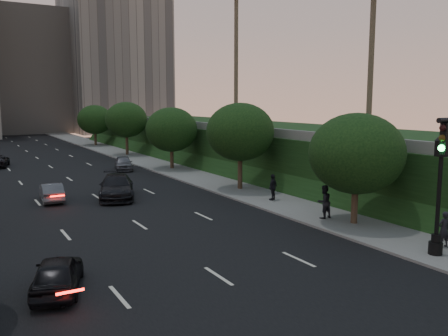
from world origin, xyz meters
TOP-DOWN VIEW (x-y plane):
  - ground at (0.00, 0.00)m, footprint 160.00×160.00m
  - road_surface at (0.00, 30.00)m, footprint 16.00×140.00m
  - sidewalk_right at (10.25, 30.00)m, footprint 4.50×140.00m
  - embankment at (22.00, 28.00)m, footprint 18.00×90.00m
  - parapet_wall at (13.50, 28.00)m, footprint 0.35×90.00m
  - office_block_mid at (6.00, 102.00)m, footprint 22.00×18.00m
  - office_block_right at (24.00, 96.00)m, footprint 20.00×22.00m
  - tree_right_a at (10.30, 8.00)m, footprint 5.20×5.20m
  - tree_right_b at (10.30, 20.00)m, footprint 5.20×5.20m
  - tree_right_c at (10.30, 33.00)m, footprint 5.20×5.20m
  - tree_right_d at (10.30, 47.00)m, footprint 5.20×5.20m
  - tree_right_e at (10.30, 62.00)m, footprint 5.20×5.20m
  - street_lamp at (9.44, 2.25)m, footprint 0.64×0.64m
  - sedan_near_left at (-5.76, 6.63)m, footprint 2.74×4.27m
  - sedan_mid_left at (-3.06, 23.04)m, footprint 1.64×3.99m
  - sedan_near_right at (1.15, 21.85)m, footprint 3.97×6.13m
  - sedan_far_right at (5.94, 35.08)m, footprint 2.66×4.42m
  - pedestrian_a at (10.67, 2.74)m, footprint 0.68×0.52m
  - pedestrian_b at (9.57, 9.67)m, footprint 0.96×0.77m
  - pedestrian_c at (9.98, 15.23)m, footprint 1.13×0.89m

SIDE VIEW (x-z plane):
  - ground at x=0.00m, z-range 0.00..0.00m
  - road_surface at x=0.00m, z-range 0.00..0.02m
  - sidewalk_right at x=10.25m, z-range 0.00..0.15m
  - sedan_mid_left at x=-3.06m, z-range 0.00..1.28m
  - sedan_near_left at x=-5.76m, z-range 0.00..1.35m
  - sedan_far_right at x=5.94m, z-range 0.00..1.41m
  - sedan_near_right at x=1.15m, z-range 0.00..1.65m
  - pedestrian_a at x=10.67m, z-range 0.15..1.84m
  - pedestrian_c at x=9.98m, z-range 0.15..1.94m
  - pedestrian_b at x=9.57m, z-range 0.15..2.08m
  - embankment at x=22.00m, z-range 0.00..4.00m
  - street_lamp at x=9.44m, z-range -0.18..5.44m
  - tree_right_a at x=10.30m, z-range 0.90..7.14m
  - tree_right_c at x=10.30m, z-range 0.90..7.14m
  - tree_right_e at x=10.30m, z-range 0.90..7.14m
  - parapet_wall at x=13.50m, z-range 4.00..4.70m
  - tree_right_b at x=10.30m, z-range 1.15..7.88m
  - tree_right_d at x=10.30m, z-range 1.15..7.88m
  - office_block_mid at x=6.00m, z-range 0.00..26.00m
  - office_block_right at x=24.00m, z-range 0.00..36.00m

